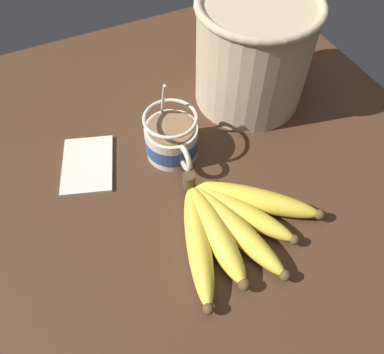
% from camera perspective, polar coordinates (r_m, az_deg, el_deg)
% --- Properties ---
extents(table, '(1.00, 1.00, 0.04)m').
position_cam_1_polar(table, '(0.67, -2.53, -1.62)').
color(table, '#422819').
rests_on(table, ground).
extents(coffee_mug, '(0.14, 0.10, 0.14)m').
position_cam_1_polar(coffee_mug, '(0.66, -3.09, 5.75)').
color(coffee_mug, beige).
rests_on(coffee_mug, table).
extents(banana_bunch, '(0.22, 0.25, 0.04)m').
position_cam_1_polar(banana_bunch, '(0.59, 5.86, -6.95)').
color(banana_bunch, '#4C381E').
rests_on(banana_bunch, table).
extents(woven_basket, '(0.22, 0.22, 0.20)m').
position_cam_1_polar(woven_basket, '(0.74, 9.28, 18.30)').
color(woven_basket, tan).
rests_on(woven_basket, table).
extents(napkin, '(0.15, 0.12, 0.01)m').
position_cam_1_polar(napkin, '(0.69, -15.63, 1.84)').
color(napkin, beige).
rests_on(napkin, table).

